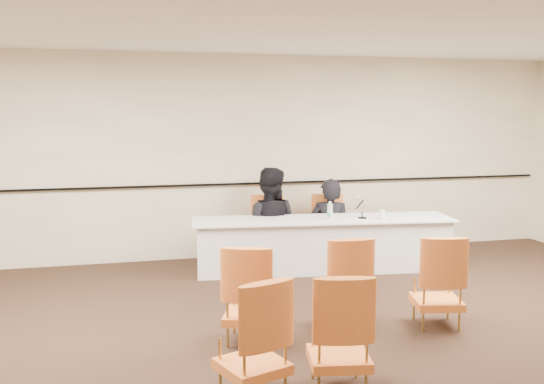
{
  "coord_description": "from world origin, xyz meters",
  "views": [
    {
      "loc": [
        -1.82,
        -4.82,
        2.17
      ],
      "look_at": [
        0.06,
        2.6,
        1.15
      ],
      "focal_mm": 40.0,
      "sensor_mm": 36.0,
      "label": 1
    }
  ],
  "objects_px": {
    "panelist_second": "(269,230)",
    "aud_chair_front_right": "(437,280)",
    "aud_chair_front_left": "(250,293)",
    "aud_chair_back_left": "(252,337)",
    "drinking_glass": "(331,216)",
    "coffee_cup": "(382,215)",
    "aud_chair_front_mid": "(344,282)",
    "microphone": "(362,208)",
    "water_bottle": "(330,211)",
    "panelist_main": "(330,236)",
    "panelist_main_chair": "(330,228)",
    "panel_table": "(323,244)",
    "aud_chair_back_mid": "(339,330)",
    "panelist_second_chair": "(269,229)"
  },
  "relations": [
    {
      "from": "panel_table",
      "to": "coffee_cup",
      "type": "distance_m",
      "value": 0.91
    },
    {
      "from": "panelist_main",
      "to": "aud_chair_front_right",
      "type": "xyz_separation_m",
      "value": [
        0.12,
        -2.89,
        0.13
      ]
    },
    {
      "from": "aud_chair_front_left",
      "to": "aud_chair_back_left",
      "type": "bearing_deg",
      "value": -81.04
    },
    {
      "from": "aud_chair_front_right",
      "to": "aud_chair_back_left",
      "type": "bearing_deg",
      "value": -140.65
    },
    {
      "from": "drinking_glass",
      "to": "aud_chair_front_left",
      "type": "xyz_separation_m",
      "value": [
        -1.6,
        -2.21,
        -0.29
      ]
    },
    {
      "from": "aud_chair_back_left",
      "to": "coffee_cup",
      "type": "bearing_deg",
      "value": 32.18
    },
    {
      "from": "panelist_main",
      "to": "aud_chair_front_mid",
      "type": "relative_size",
      "value": 1.8
    },
    {
      "from": "aud_chair_front_mid",
      "to": "aud_chair_back_mid",
      "type": "relative_size",
      "value": 1.0
    },
    {
      "from": "panelist_second",
      "to": "panel_table",
      "type": "bearing_deg",
      "value": 157.62
    },
    {
      "from": "aud_chair_front_mid",
      "to": "aud_chair_front_right",
      "type": "xyz_separation_m",
      "value": [
        0.94,
        -0.17,
        0.0
      ]
    },
    {
      "from": "microphone",
      "to": "aud_chair_front_right",
      "type": "distance_m",
      "value": 2.28
    },
    {
      "from": "panelist_main",
      "to": "drinking_glass",
      "type": "xyz_separation_m",
      "value": [
        -0.21,
        -0.63,
        0.41
      ]
    },
    {
      "from": "microphone",
      "to": "aud_chair_back_left",
      "type": "xyz_separation_m",
      "value": [
        -2.27,
        -3.31,
        -0.39
      ]
    },
    {
      "from": "panel_table",
      "to": "water_bottle",
      "type": "relative_size",
      "value": 14.22
    },
    {
      "from": "panelist_second",
      "to": "coffee_cup",
      "type": "height_order",
      "value": "panelist_second"
    },
    {
      "from": "panelist_main_chair",
      "to": "drinking_glass",
      "type": "xyz_separation_m",
      "value": [
        -0.21,
        -0.63,
        0.29
      ]
    },
    {
      "from": "panelist_main",
      "to": "aud_chair_back_mid",
      "type": "height_order",
      "value": "panelist_main"
    },
    {
      "from": "aud_chair_front_right",
      "to": "microphone",
      "type": "bearing_deg",
      "value": 100.03
    },
    {
      "from": "microphone",
      "to": "aud_chair_front_left",
      "type": "relative_size",
      "value": 0.32
    },
    {
      "from": "panel_table",
      "to": "panelist_second",
      "type": "xyz_separation_m",
      "value": [
        -0.62,
        0.62,
        0.11
      ]
    },
    {
      "from": "coffee_cup",
      "to": "aud_chair_back_left",
      "type": "relative_size",
      "value": 0.13
    },
    {
      "from": "panel_table",
      "to": "aud_chair_back_left",
      "type": "bearing_deg",
      "value": -109.95
    },
    {
      "from": "coffee_cup",
      "to": "aud_chair_front_right",
      "type": "distance_m",
      "value": 2.19
    },
    {
      "from": "panelist_main",
      "to": "panelist_main_chair",
      "type": "bearing_deg",
      "value": -0.0
    },
    {
      "from": "panelist_main",
      "to": "panelist_main_chair",
      "type": "distance_m",
      "value": 0.13
    },
    {
      "from": "coffee_cup",
      "to": "aud_chair_front_mid",
      "type": "bearing_deg",
      "value": -123.48
    },
    {
      "from": "panelist_second_chair",
      "to": "aud_chair_front_right",
      "type": "relative_size",
      "value": 1.0
    },
    {
      "from": "drinking_glass",
      "to": "coffee_cup",
      "type": "xyz_separation_m",
      "value": [
        0.7,
        -0.12,
        0.01
      ]
    },
    {
      "from": "drinking_glass",
      "to": "aud_chair_back_mid",
      "type": "bearing_deg",
      "value": -108.7
    },
    {
      "from": "aud_chair_front_left",
      "to": "aud_chair_back_left",
      "type": "distance_m",
      "value": 1.13
    },
    {
      "from": "water_bottle",
      "to": "aud_chair_front_right",
      "type": "height_order",
      "value": "water_bottle"
    },
    {
      "from": "aud_chair_front_left",
      "to": "panelist_main",
      "type": "bearing_deg",
      "value": 77.56
    },
    {
      "from": "panelist_main",
      "to": "aud_chair_front_left",
      "type": "height_order",
      "value": "panelist_main"
    },
    {
      "from": "panel_table",
      "to": "microphone",
      "type": "bearing_deg",
      "value": -7.84
    },
    {
      "from": "panelist_second_chair",
      "to": "coffee_cup",
      "type": "xyz_separation_m",
      "value": [
        1.38,
        -0.86,
        0.3
      ]
    },
    {
      "from": "panelist_second_chair",
      "to": "water_bottle",
      "type": "bearing_deg",
      "value": -40.07
    },
    {
      "from": "panelist_main",
      "to": "aud_chair_back_left",
      "type": "bearing_deg",
      "value": 87.03
    },
    {
      "from": "aud_chair_front_mid",
      "to": "aud_chair_back_left",
      "type": "height_order",
      "value": "same"
    },
    {
      "from": "panel_table",
      "to": "panelist_second_chair",
      "type": "xyz_separation_m",
      "value": [
        -0.62,
        0.62,
        0.12
      ]
    },
    {
      "from": "microphone",
      "to": "aud_chair_back_left",
      "type": "height_order",
      "value": "microphone"
    },
    {
      "from": "drinking_glass",
      "to": "coffee_cup",
      "type": "height_order",
      "value": "coffee_cup"
    },
    {
      "from": "water_bottle",
      "to": "aud_chair_front_right",
      "type": "distance_m",
      "value": 2.33
    },
    {
      "from": "panelist_second_chair",
      "to": "panelist_main",
      "type": "bearing_deg",
      "value": -0.0
    },
    {
      "from": "aud_chair_back_mid",
      "to": "panel_table",
      "type": "bearing_deg",
      "value": 83.41
    },
    {
      "from": "panelist_second",
      "to": "aud_chair_front_right",
      "type": "bearing_deg",
      "value": 131.38
    },
    {
      "from": "aud_chair_front_left",
      "to": "microphone",
      "type": "bearing_deg",
      "value": 67.2
    },
    {
      "from": "microphone",
      "to": "coffee_cup",
      "type": "xyz_separation_m",
      "value": [
        0.25,
        -0.11,
        -0.09
      ]
    },
    {
      "from": "panel_table",
      "to": "microphone",
      "type": "xyz_separation_m",
      "value": [
        0.51,
        -0.14,
        0.51
      ]
    },
    {
      "from": "drinking_glass",
      "to": "aud_chair_front_left",
      "type": "bearing_deg",
      "value": -125.91
    },
    {
      "from": "aud_chair_front_left",
      "to": "aud_chair_back_mid",
      "type": "distance_m",
      "value": 1.23
    }
  ]
}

